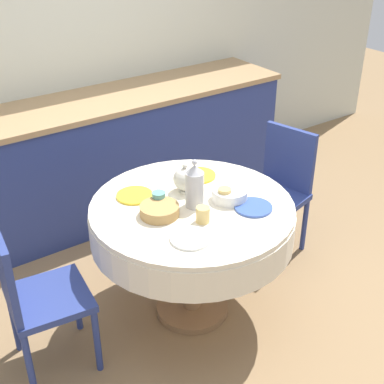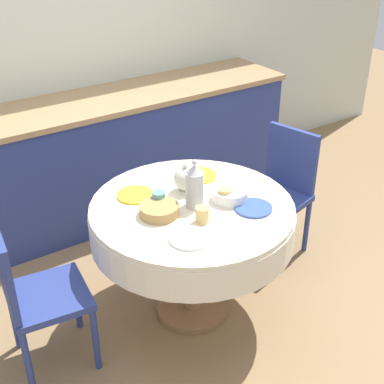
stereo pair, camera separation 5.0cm
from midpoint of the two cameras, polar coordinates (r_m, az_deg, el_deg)
ground_plane at (r=3.39m, az=0.43°, el=-12.45°), size 12.00×12.00×0.00m
wall_back at (r=4.14m, az=-13.23°, el=15.26°), size 7.00×0.05×2.60m
kitchen_counter at (r=4.12m, az=-10.18°, el=3.29°), size 3.24×0.64×0.95m
dining_table at (r=3.01m, az=0.48°, el=-3.49°), size 1.14×1.14×0.76m
chair_left at (r=3.71m, az=9.86°, el=0.56°), size 0.49×0.49×0.89m
chair_right at (r=2.86m, az=-16.23°, el=-10.08°), size 0.45×0.45×0.89m
plate_near_left at (r=2.65m, az=0.26°, el=-4.96°), size 0.21×0.21×0.01m
cup_near_left at (r=2.77m, az=1.61°, el=-2.44°), size 0.07×0.07×0.09m
plate_near_right at (r=2.92m, az=7.05°, el=-1.70°), size 0.21×0.21×0.01m
cup_near_right at (r=2.94m, az=3.99°, el=-0.40°), size 0.07×0.07×0.09m
plate_far_left at (r=3.03m, az=-5.62°, el=-0.31°), size 0.21×0.21×0.01m
cup_far_left at (r=2.91m, az=-3.07°, el=-0.75°), size 0.07×0.07×0.09m
plate_far_right at (r=3.23m, az=1.27°, el=1.78°), size 0.21×0.21×0.01m
cup_far_right at (r=3.07m, az=0.04°, el=1.05°), size 0.07×0.07×0.09m
coffee_carafe at (r=2.87m, az=0.77°, el=0.65°), size 0.10×0.10×0.28m
teapot at (r=3.03m, az=-0.22°, el=1.41°), size 0.19×0.14×0.18m
bread_basket at (r=2.84m, az=-3.02°, el=-1.94°), size 0.21×0.21×0.06m
fruit_bowl at (r=2.98m, az=4.54°, el=-0.30°), size 0.20×0.20×0.07m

